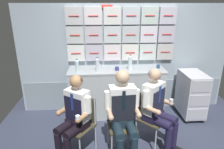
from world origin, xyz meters
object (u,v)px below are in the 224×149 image
Objects in this scene: crew_member_right at (123,111)px; folding_chair_by_counter at (148,112)px; folding_chair_left at (82,119)px; coffee_cup_white at (117,69)px; crew_member_left at (74,115)px; service_trolley at (191,94)px; crew_member_by_counter at (158,106)px; folding_chair_right at (121,117)px; water_bottle_short at (98,64)px.

crew_member_right is 0.55m from folding_chair_by_counter.
folding_chair_left is 11.38× the size of coffee_cup_white.
crew_member_left reaches higher than folding_chair_left.
service_trolley is 1.79m from crew_member_right.
folding_chair_left is at bearing -173.12° from folding_chair_by_counter.
crew_member_by_counter reaches higher than coffee_cup_white.
folding_chair_right is at bearing -91.69° from coffee_cup_white.
folding_chair_left is at bearing -179.74° from crew_member_by_counter.
folding_chair_by_counter is 0.23m from crew_member_by_counter.
service_trolley reaches higher than folding_chair_by_counter.
folding_chair_left is at bearing 53.95° from crew_member_left.
water_bottle_short reaches higher than folding_chair_right.
crew_member_left reaches higher than coffee_cup_white.
crew_member_left is 0.95× the size of crew_member_right.
coffee_cup_white reaches higher than service_trolley.
crew_member_left is 5.48× the size of water_bottle_short.
crew_member_right is (0.01, -0.16, 0.19)m from folding_chair_right.
folding_chair_left is 1.22m from coffee_cup_white.
water_bottle_short is at bearing 76.77° from folding_chair_left.
crew_member_left is (-0.10, -0.13, 0.15)m from folding_chair_left.
service_trolley is 4.02× the size of water_bottle_short.
crew_member_right is at bearing -145.70° from service_trolley.
crew_member_left is 1.16m from folding_chair_by_counter.
folding_chair_right is at bearing 95.06° from crew_member_right.
crew_member_right is 5.76× the size of water_bottle_short.
folding_chair_right is at bearing 10.58° from crew_member_left.
service_trolley is at bearing -4.53° from coffee_cup_white.
service_trolley is at bearing 22.08° from folding_chair_left.
folding_chair_left is 0.58m from folding_chair_right.
coffee_cup_white is at bearing 89.27° from crew_member_right.
folding_chair_by_counter is 1.33m from water_bottle_short.
crew_member_right is at bearing -15.51° from folding_chair_left.
coffee_cup_white is at bearing 116.62° from folding_chair_by_counter.
crew_member_by_counter reaches higher than crew_member_left.
folding_chair_by_counter is at bearing -145.52° from service_trolley.
folding_chair_left is 0.68× the size of crew_member_by_counter.
crew_member_left is at bearing -123.03° from coffee_cup_white.
crew_member_right is at bearing -162.53° from crew_member_by_counter.
service_trolley is 1.26m from folding_chair_by_counter.
coffee_cup_white is at bearing 57.41° from folding_chair_left.
crew_member_right is 1.32m from water_bottle_short.
water_bottle_short is (0.35, 1.19, 0.39)m from crew_member_left.
coffee_cup_white is at bearing 175.47° from service_trolley.
service_trolley is 0.73× the size of crew_member_left.
coffee_cup_white reaches higher than folding_chair_left.
crew_member_by_counter is 1.42m from water_bottle_short.
crew_member_left is 0.70m from folding_chair_right.
folding_chair_right is 1.00× the size of folding_chair_by_counter.
coffee_cup_white is (-1.45, 0.11, 0.51)m from service_trolley.
folding_chair_by_counter is at bearing 6.88° from folding_chair_left.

